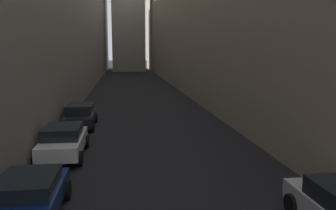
% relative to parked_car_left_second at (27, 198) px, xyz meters
% --- Properties ---
extents(ground_plane, '(264.00, 264.00, 0.00)m').
position_rel_parked_car_left_second_xyz_m(ground_plane, '(4.40, 35.60, -0.73)').
color(ground_plane, black).
extents(building_block_left, '(11.29, 108.00, 21.21)m').
position_rel_parked_car_left_second_xyz_m(building_block_left, '(-6.74, 37.60, 9.88)').
color(building_block_left, slate).
rests_on(building_block_left, ground).
extents(building_block_right, '(11.11, 108.00, 19.00)m').
position_rel_parked_car_left_second_xyz_m(building_block_right, '(15.45, 37.60, 8.77)').
color(building_block_right, gray).
rests_on(building_block_right, ground).
extents(parked_car_left_second, '(2.01, 4.36, 1.36)m').
position_rel_parked_car_left_second_xyz_m(parked_car_left_second, '(0.00, 0.00, 0.00)').
color(parked_car_left_second, navy).
rests_on(parked_car_left_second, ground).
extents(parked_car_left_third, '(2.04, 4.28, 1.52)m').
position_rel_parked_car_left_second_xyz_m(parked_car_left_third, '(-0.00, 6.39, 0.08)').
color(parked_car_left_third, silver).
rests_on(parked_car_left_third, ground).
extents(parked_car_left_far, '(2.04, 4.18, 1.50)m').
position_rel_parked_car_left_second_xyz_m(parked_car_left_far, '(-0.00, 12.95, 0.05)').
color(parked_car_left_far, black).
rests_on(parked_car_left_far, ground).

